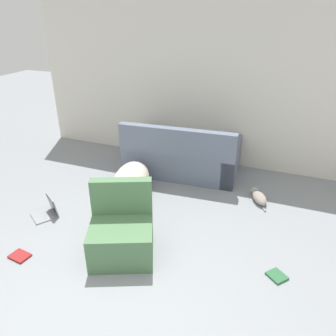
{
  "coord_description": "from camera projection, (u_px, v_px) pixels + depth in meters",
  "views": [
    {
      "loc": [
        1.3,
        -1.65,
        2.49
      ],
      "look_at": [
        -0.12,
        1.96,
        0.58
      ],
      "focal_mm": 35.0,
      "sensor_mm": 36.0,
      "label": 1
    }
  ],
  "objects": [
    {
      "name": "ground_plane",
      "position": [
        99.0,
        320.0,
        2.9
      ],
      "size": [
        20.0,
        20.0,
        0.0
      ],
      "primitive_type": "plane",
      "color": "gray"
    },
    {
      "name": "wall_back",
      "position": [
        212.0,
        82.0,
        5.34
      ],
      "size": [
        6.45,
        0.06,
        2.78
      ],
      "color": "silver",
      "rests_on": "ground_plane"
    },
    {
      "name": "couch",
      "position": [
        182.0,
        156.0,
        5.39
      ],
      "size": [
        1.88,
        1.05,
        0.89
      ],
      "rotation": [
        0.0,
        0.0,
        3.21
      ],
      "color": "slate",
      "rests_on": "ground_plane"
    },
    {
      "name": "dog",
      "position": [
        130.0,
        183.0,
        4.72
      ],
      "size": [
        0.76,
        1.5,
        0.43
      ],
      "rotation": [
        0.0,
        0.0,
        4.97
      ],
      "color": "beige",
      "rests_on": "ground_plane"
    },
    {
      "name": "cat",
      "position": [
        259.0,
        197.0,
        4.67
      ],
      "size": [
        0.32,
        0.52,
        0.13
      ],
      "rotation": [
        0.0,
        0.0,
        2.02
      ],
      "color": "gray",
      "rests_on": "ground_plane"
    },
    {
      "name": "laptop_open",
      "position": [
        48.0,
        209.0,
        4.33
      ],
      "size": [
        0.41,
        0.41,
        0.26
      ],
      "rotation": [
        0.0,
        0.0,
        -0.58
      ],
      "color": "gray",
      "rests_on": "ground_plane"
    },
    {
      "name": "book_green",
      "position": [
        277.0,
        276.0,
        3.36
      ],
      "size": [
        0.24,
        0.24,
        0.02
      ],
      "rotation": [
        0.0,
        0.0,
        -0.69
      ],
      "color": "#2D663D",
      "rests_on": "ground_plane"
    },
    {
      "name": "book_red",
      "position": [
        20.0,
        256.0,
        3.63
      ],
      "size": [
        0.23,
        0.18,
        0.02
      ],
      "rotation": [
        0.0,
        0.0,
        -0.12
      ],
      "color": "maroon",
      "rests_on": "ground_plane"
    },
    {
      "name": "side_chair",
      "position": [
        122.0,
        233.0,
        3.58
      ],
      "size": [
        0.86,
        0.83,
        0.82
      ],
      "rotation": [
        0.0,
        0.0,
        0.41
      ],
      "color": "#4C754C",
      "rests_on": "ground_plane"
    }
  ]
}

